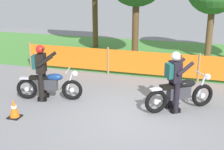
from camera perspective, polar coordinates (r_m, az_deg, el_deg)
ground at (r=8.40m, az=3.46°, el=-7.48°), size 24.00×24.00×0.02m
grass_verge at (r=14.72m, az=9.48°, el=3.59°), size 24.00×6.86×0.01m
barrier_fence at (r=11.30m, az=7.38°, el=2.13°), size 10.09×0.08×1.05m
motorcycle_lead at (r=8.73m, az=12.67°, el=-3.31°), size 1.82×1.32×1.01m
motorcycle_trailing at (r=9.43m, az=-11.55°, el=-1.80°), size 2.00×0.71×0.96m
rider_lead at (r=8.47m, az=11.54°, el=-0.60°), size 0.79×0.72×1.69m
rider_trailing at (r=9.33m, az=-13.04°, el=1.04°), size 0.75×0.64×1.69m
traffic_cone at (r=8.53m, az=-17.79°, el=-5.95°), size 0.32×0.32×0.53m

